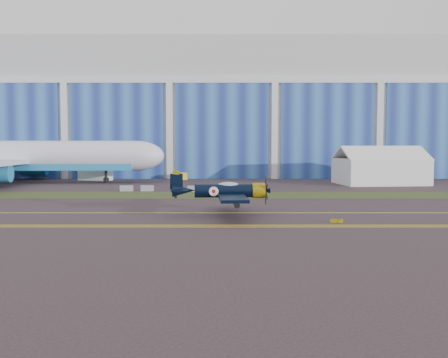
{
  "coord_description": "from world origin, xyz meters",
  "views": [
    {
      "loc": [
        11.43,
        -60.77,
        7.47
      ],
      "look_at": [
        11.41,
        2.17,
        3.15
      ],
      "focal_mm": 42.0,
      "sensor_mm": 36.0,
      "label": 1
    }
  ],
  "objects_px": {
    "tent": "(380,165)",
    "shipping_container": "(95,173)",
    "warbird": "(224,191)",
    "jetliner": "(10,123)",
    "tug": "(180,176)"
  },
  "relations": [
    {
      "from": "tug",
      "to": "tent",
      "type": "bearing_deg",
      "value": -37.65
    },
    {
      "from": "warbird",
      "to": "tug",
      "type": "xyz_separation_m",
      "value": [
        -8.92,
        52.59,
        -1.82
      ]
    },
    {
      "from": "shipping_container",
      "to": "tug",
      "type": "xyz_separation_m",
      "value": [
        17.09,
        1.14,
        -0.68
      ]
    },
    {
      "from": "warbird",
      "to": "shipping_container",
      "type": "bearing_deg",
      "value": 113.62
    },
    {
      "from": "tent",
      "to": "shipping_container",
      "type": "height_order",
      "value": "tent"
    },
    {
      "from": "shipping_container",
      "to": "warbird",
      "type": "bearing_deg",
      "value": -46.92
    },
    {
      "from": "tent",
      "to": "shipping_container",
      "type": "distance_m",
      "value": 55.47
    },
    {
      "from": "tent",
      "to": "tug",
      "type": "xyz_separation_m",
      "value": [
        -37.41,
        11.27,
        -2.78
      ]
    },
    {
      "from": "jetliner",
      "to": "tug",
      "type": "distance_m",
      "value": 33.99
    },
    {
      "from": "jetliner",
      "to": "shipping_container",
      "type": "relative_size",
      "value": 10.1
    },
    {
      "from": "warbird",
      "to": "jetliner",
      "type": "relative_size",
      "value": 0.22
    },
    {
      "from": "shipping_container",
      "to": "tent",
      "type": "bearing_deg",
      "value": 5.74
    },
    {
      "from": "tent",
      "to": "shipping_container",
      "type": "relative_size",
      "value": 2.49
    },
    {
      "from": "warbird",
      "to": "tent",
      "type": "distance_m",
      "value": 50.2
    },
    {
      "from": "shipping_container",
      "to": "tug",
      "type": "distance_m",
      "value": 17.14
    }
  ]
}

